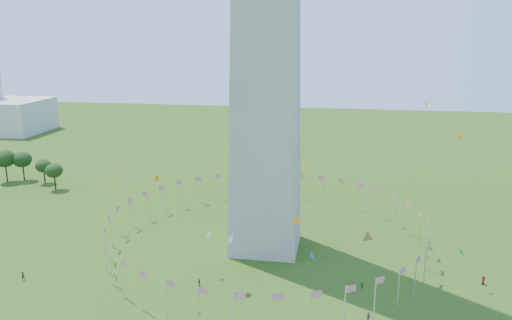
{
  "coord_description": "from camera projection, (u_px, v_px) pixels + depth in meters",
  "views": [
    {
      "loc": [
        17.4,
        -69.27,
        54.31
      ],
      "look_at": [
        -0.08,
        35.0,
        27.16
      ],
      "focal_mm": 35.0,
      "sensor_mm": 36.0,
      "label": 1
    }
  ],
  "objects": [
    {
      "name": "kites_aloft",
      "position": [
        304.0,
        222.0,
        98.95
      ],
      "size": [
        97.46,
        71.24,
        35.37
      ],
      "color": "orange",
      "rests_on": "ground"
    },
    {
      "name": "flag_ring",
      "position": [
        266.0,
        230.0,
        129.11
      ],
      "size": [
        80.24,
        80.24,
        9.0
      ],
      "color": "silver",
      "rests_on": "ground"
    }
  ]
}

